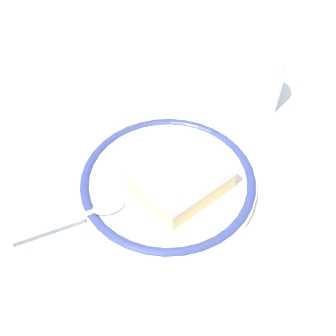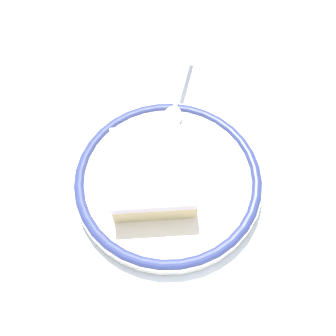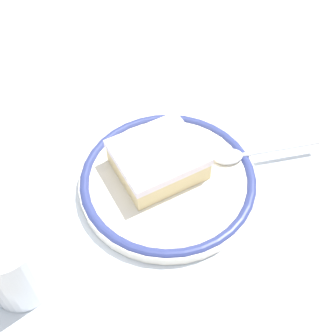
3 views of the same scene
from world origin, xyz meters
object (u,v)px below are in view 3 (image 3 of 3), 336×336
at_px(cake_slice, 158,160).
at_px(cup, 15,267).
at_px(napkin, 37,142).
at_px(spoon, 243,154).
at_px(plate, 168,181).

height_order(cake_slice, cup, cup).
bearing_deg(napkin, spoon, 173.84).
bearing_deg(spoon, napkin, -6.16).
distance_m(plate, cake_slice, 0.03).
xyz_separation_m(cake_slice, cup, (0.14, 0.14, 0.00)).
bearing_deg(plate, napkin, -20.44).
bearing_deg(spoon, cup, 34.59).
height_order(spoon, napkin, spoon).
bearing_deg(cake_slice, spoon, -167.87).
bearing_deg(napkin, cup, 97.13).
bearing_deg(plate, spoon, -158.68).
height_order(spoon, cup, cup).
height_order(cup, napkin, cup).
bearing_deg(cup, cake_slice, -133.55).
xyz_separation_m(plate, spoon, (-0.09, -0.04, 0.01)).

